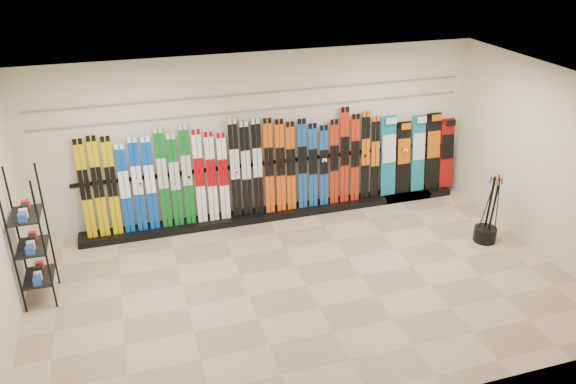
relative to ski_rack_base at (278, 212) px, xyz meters
name	(u,v)px	position (x,y,z in m)	size (l,w,h in m)	color
floor	(306,286)	(-0.22, -2.28, -0.06)	(8.00, 8.00, 0.00)	tan
back_wall	(262,137)	(-0.22, 0.22, 1.44)	(8.00, 8.00, 0.00)	beige
right_wall	(547,163)	(3.78, -2.28, 1.44)	(5.00, 5.00, 0.00)	beige
ceiling	(310,90)	(-0.22, -2.28, 2.94)	(8.00, 8.00, 0.00)	silver
ski_rack_base	(278,212)	(0.00, 0.00, 0.00)	(8.00, 0.40, 0.12)	black
skis	(240,172)	(-0.69, 0.03, 0.91)	(5.37, 0.18, 1.83)	#DCB002
snowboards	(417,154)	(2.85, 0.07, 0.80)	(1.58, 0.24, 1.55)	#14728C
accessory_rack	(31,239)	(-3.97, -1.42, 0.92)	(0.40, 0.60, 1.97)	black
pole_bin	(485,234)	(3.12, -1.93, 0.07)	(0.37, 0.37, 0.25)	black
ski_poles	(491,208)	(3.16, -1.92, 0.55)	(0.29, 0.21, 1.18)	black
slatwall_rail_0	(262,110)	(-0.22, 0.20, 1.94)	(7.60, 0.02, 0.03)	gray
slatwall_rail_1	(261,93)	(-0.22, 0.20, 2.24)	(7.60, 0.02, 0.03)	gray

